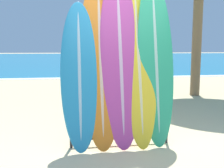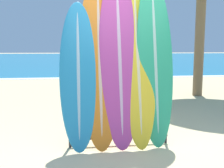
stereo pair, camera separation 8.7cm
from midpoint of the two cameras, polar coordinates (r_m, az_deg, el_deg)
ground_plane at (r=3.77m, az=5.19°, el=-14.16°), size 160.00×160.00×0.00m
ocean_water at (r=41.79m, az=-6.31°, el=5.82°), size 120.00×60.00×0.01m
surfboard_rack at (r=3.82m, az=2.20°, el=-7.16°), size 1.46×0.04×0.78m
surfboard_slot_0 at (r=3.70m, az=-6.66°, el=2.12°), size 0.53×0.67×2.09m
surfboard_slot_1 at (r=3.78m, az=-2.06°, el=5.37°), size 0.59×0.78×2.50m
surfboard_slot_2 at (r=3.80m, az=2.26°, el=5.80°), size 0.59×0.78×2.56m
surfboard_slot_3 at (r=3.85m, az=6.20°, el=5.36°), size 0.53×0.80×2.50m
surfboard_slot_4 at (r=3.90m, az=9.96°, el=5.31°), size 0.53×0.61×2.50m
person_near_water at (r=7.61m, az=1.78°, el=3.60°), size 0.26×0.22×1.56m
person_mid_beach at (r=11.14m, az=-7.35°, el=5.17°), size 0.29×0.25×1.67m
person_far_left at (r=7.31m, az=9.06°, el=3.18°), size 0.25×0.20×1.53m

